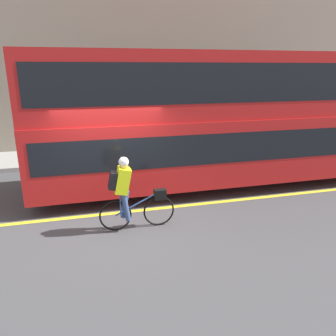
% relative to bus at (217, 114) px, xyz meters
% --- Properties ---
extents(ground_plane, '(80.00, 80.00, 0.00)m').
position_rel_bus_xyz_m(ground_plane, '(-3.15, -1.56, -2.10)').
color(ground_plane, '#424244').
extents(road_center_line, '(50.00, 0.14, 0.01)m').
position_rel_bus_xyz_m(road_center_line, '(-3.15, -1.37, -2.10)').
color(road_center_line, yellow).
rests_on(road_center_line, ground_plane).
extents(sidewalk_curb, '(60.00, 2.47, 0.15)m').
position_rel_bus_xyz_m(sidewalk_curb, '(-3.15, 3.99, -2.03)').
color(sidewalk_curb, gray).
rests_on(sidewalk_curb, ground_plane).
extents(building_facade, '(60.00, 0.30, 9.80)m').
position_rel_bus_xyz_m(building_facade, '(-3.15, 5.38, 2.80)').
color(building_facade, gray).
rests_on(building_facade, ground_plane).
extents(bus, '(10.28, 2.58, 3.78)m').
position_rel_bus_xyz_m(bus, '(0.00, 0.00, 0.00)').
color(bus, black).
rests_on(bus, ground_plane).
extents(cyclist_on_bike, '(1.64, 0.32, 1.63)m').
position_rel_bus_xyz_m(cyclist_on_bike, '(-2.88, -2.25, -1.23)').
color(cyclist_on_bike, black).
rests_on(cyclist_on_bike, ground_plane).
extents(street_sign_post, '(0.36, 0.09, 2.70)m').
position_rel_bus_xyz_m(street_sign_post, '(1.05, 3.86, -0.45)').
color(street_sign_post, '#59595B').
rests_on(street_sign_post, sidewalk_curb).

